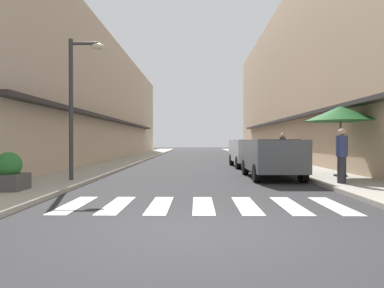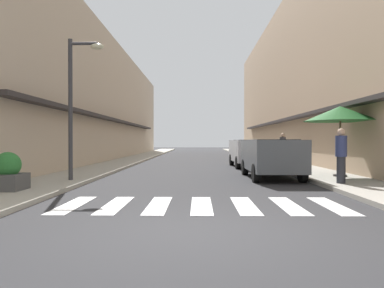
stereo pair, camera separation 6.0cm
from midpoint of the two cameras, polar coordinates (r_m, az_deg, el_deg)
ground_plane at (r=23.89m, az=1.07°, el=-2.87°), size 101.22×101.22×0.00m
sidewalk_left at (r=24.35m, az=-10.40°, el=-2.67°), size 2.23×64.41×0.12m
sidewalk_right at (r=24.39m, az=12.53°, el=-2.67°), size 2.23×64.41×0.12m
building_row_left at (r=26.65m, az=-17.56°, el=6.73°), size 5.50×43.41×8.61m
building_row_right at (r=26.91m, az=19.64°, el=9.73°), size 5.50×43.41×11.47m
crosswalk at (r=7.94m, az=1.58°, el=-9.78°), size 6.15×2.20×0.01m
parked_car_near at (r=13.76m, az=12.48°, el=-1.58°), size 1.84×4.09×1.47m
parked_car_mid at (r=19.34m, az=9.09°, el=-0.96°), size 1.90×4.02×1.47m
street_lamp at (r=12.53m, az=-18.01°, el=7.85°), size 1.19×0.28×4.68m
cafe_umbrella at (r=14.17m, az=22.56°, el=4.45°), size 2.60×2.60×2.57m
planter_corner at (r=10.61m, az=-27.43°, el=-4.17°), size 0.83×0.83×1.01m
pedestrian_walking_near at (r=11.86m, az=22.70°, el=-1.54°), size 0.34×0.34×1.68m
pedestrian_walking_far at (r=21.18m, az=14.21°, el=-0.52°), size 0.34×0.34×1.73m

